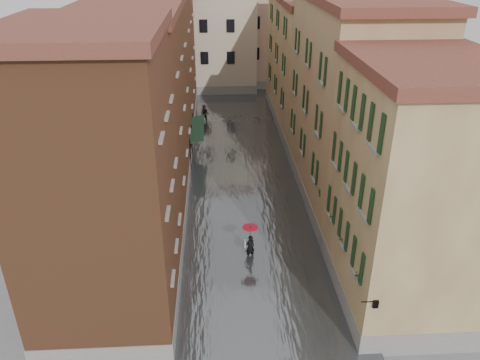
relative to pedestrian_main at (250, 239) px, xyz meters
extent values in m
plane|color=slate|center=(0.19, -1.45, -1.26)|extent=(120.00, 120.00, 0.00)
cube|color=#4F5357|center=(0.19, 11.55, -1.16)|extent=(10.00, 60.00, 0.20)
cube|color=brown|center=(-6.81, -3.45, 5.24)|extent=(6.00, 8.00, 13.00)
cube|color=#59321C|center=(-6.81, 7.55, 4.99)|extent=(6.00, 14.00, 12.50)
cube|color=brown|center=(-6.81, 22.55, 5.74)|extent=(6.00, 16.00, 14.00)
cube|color=#8F6E4A|center=(7.19, -3.45, 4.49)|extent=(6.00, 8.00, 11.50)
cube|color=tan|center=(7.19, 7.55, 5.24)|extent=(6.00, 14.00, 13.00)
cube|color=#8F6E4A|center=(7.19, 22.55, 4.49)|extent=(6.00, 16.00, 11.50)
cube|color=#B8AD92|center=(-2.81, 36.55, 5.24)|extent=(12.00, 9.00, 13.00)
cube|color=tan|center=(6.19, 38.55, 4.74)|extent=(10.00, 9.00, 12.00)
cube|color=black|center=(-3.26, 13.05, 1.29)|extent=(1.09, 3.17, 0.31)
cylinder|color=black|center=(-3.76, 11.47, 0.14)|extent=(0.06, 0.06, 2.80)
cylinder|color=black|center=(-3.76, 14.63, 0.14)|extent=(0.06, 0.06, 2.80)
cube|color=black|center=(-3.26, 16.12, 1.29)|extent=(1.09, 2.93, 0.31)
cylinder|color=black|center=(-3.76, 14.66, 0.14)|extent=(0.06, 0.06, 2.80)
cylinder|color=black|center=(-3.76, 17.58, 0.14)|extent=(0.06, 0.06, 2.80)
cylinder|color=black|center=(4.24, -7.45, 1.84)|extent=(0.60, 0.05, 0.05)
cube|color=black|center=(4.54, -7.45, 1.74)|extent=(0.22, 0.22, 0.35)
cube|color=beige|center=(4.54, -7.45, 1.74)|extent=(0.14, 0.14, 0.24)
cube|color=brown|center=(4.31, -6.03, 1.89)|extent=(0.22, 0.85, 0.18)
imported|color=#265926|center=(4.31, -6.03, 2.31)|extent=(0.59, 0.51, 0.66)
cube|color=brown|center=(4.31, -3.24, 1.89)|extent=(0.22, 0.85, 0.18)
imported|color=#265926|center=(4.31, -3.24, 2.31)|extent=(0.59, 0.51, 0.66)
cube|color=brown|center=(4.31, -1.16, 1.89)|extent=(0.22, 0.85, 0.18)
imported|color=#265926|center=(4.31, -1.16, 2.31)|extent=(0.59, 0.51, 0.66)
cube|color=brown|center=(4.31, 1.73, 1.89)|extent=(0.22, 0.85, 0.18)
imported|color=#265926|center=(4.31, 1.73, 2.31)|extent=(0.59, 0.51, 0.66)
imported|color=black|center=(0.00, 0.00, -0.51)|extent=(0.64, 0.53, 1.50)
cube|color=beige|center=(-0.28, 0.05, -0.31)|extent=(0.08, 0.30, 0.38)
cylinder|color=black|center=(0.00, 0.00, 0.09)|extent=(0.02, 0.02, 1.00)
cone|color=#A30A1F|center=(0.00, 0.00, 0.66)|extent=(0.92, 0.92, 0.28)
imported|color=black|center=(-2.81, 22.81, -0.33)|extent=(1.08, 0.95, 1.87)
camera|label=1|loc=(-1.79, -21.82, 14.79)|focal=35.00mm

